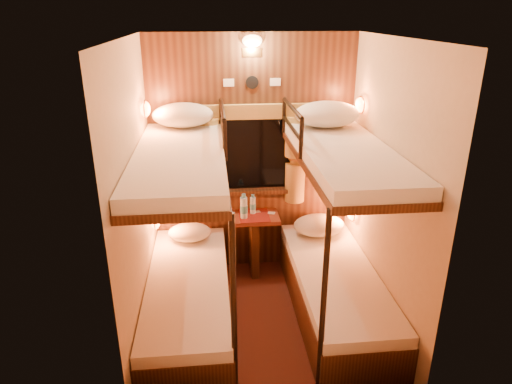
{
  "coord_description": "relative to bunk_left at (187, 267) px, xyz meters",
  "views": [
    {
      "loc": [
        -0.41,
        -3.32,
        2.58
      ],
      "look_at": [
        -0.05,
        0.15,
        1.19
      ],
      "focal_mm": 32.0,
      "sensor_mm": 36.0,
      "label": 1
    }
  ],
  "objects": [
    {
      "name": "floor",
      "position": [
        0.65,
        -0.07,
        -0.56
      ],
      "size": [
        2.1,
        2.1,
        0.0
      ],
      "primitive_type": "plane",
      "color": "#3A160F",
      "rests_on": "ground"
    },
    {
      "name": "ceiling",
      "position": [
        0.65,
        -0.07,
        1.84
      ],
      "size": [
        2.1,
        2.1,
        0.0
      ],
      "primitive_type": "plane",
      "rotation": [
        3.14,
        0.0,
        0.0
      ],
      "color": "silver",
      "rests_on": "wall_back"
    },
    {
      "name": "wall_back",
      "position": [
        0.65,
        0.98,
        0.64
      ],
      "size": [
        2.4,
        0.0,
        2.4
      ],
      "primitive_type": "plane",
      "rotation": [
        1.57,
        0.0,
        0.0
      ],
      "color": "#C6B293",
      "rests_on": "floor"
    },
    {
      "name": "wall_front",
      "position": [
        0.65,
        -1.12,
        0.64
      ],
      "size": [
        2.4,
        0.0,
        2.4
      ],
      "primitive_type": "plane",
      "rotation": [
        -1.57,
        0.0,
        0.0
      ],
      "color": "#C6B293",
      "rests_on": "floor"
    },
    {
      "name": "wall_left",
      "position": [
        -0.35,
        -0.07,
        0.64
      ],
      "size": [
        0.0,
        2.4,
        2.4
      ],
      "primitive_type": "plane",
      "rotation": [
        1.57,
        0.0,
        1.57
      ],
      "color": "#C6B293",
      "rests_on": "floor"
    },
    {
      "name": "wall_right",
      "position": [
        1.65,
        -0.07,
        0.64
      ],
      "size": [
        0.0,
        2.4,
        2.4
      ],
      "primitive_type": "plane",
      "rotation": [
        1.57,
        0.0,
        -1.57
      ],
      "color": "#C6B293",
      "rests_on": "floor"
    },
    {
      "name": "back_panel",
      "position": [
        0.65,
        0.97,
        0.64
      ],
      "size": [
        2.0,
        0.03,
        2.4
      ],
      "primitive_type": "cube",
      "color": "black",
      "rests_on": "floor"
    },
    {
      "name": "bunk_left",
      "position": [
        0.0,
        0.0,
        0.0
      ],
      "size": [
        0.72,
        1.9,
        1.82
      ],
      "color": "black",
      "rests_on": "floor"
    },
    {
      "name": "bunk_right",
      "position": [
        1.3,
        0.0,
        0.0
      ],
      "size": [
        0.72,
        1.9,
        1.82
      ],
      "color": "black",
      "rests_on": "floor"
    },
    {
      "name": "window",
      "position": [
        0.65,
        0.94,
        0.62
      ],
      "size": [
        1.0,
        0.12,
        0.79
      ],
      "color": "black",
      "rests_on": "back_panel"
    },
    {
      "name": "curtains",
      "position": [
        0.65,
        0.9,
        0.71
      ],
      "size": [
        1.1,
        0.22,
        1.0
      ],
      "color": "olive",
      "rests_on": "back_panel"
    },
    {
      "name": "back_fixtures",
      "position": [
        0.65,
        0.93,
        1.69
      ],
      "size": [
        0.54,
        0.09,
        0.48
      ],
      "color": "black",
      "rests_on": "back_panel"
    },
    {
      "name": "reading_lamps",
      "position": [
        0.65,
        0.63,
        0.68
      ],
      "size": [
        2.0,
        0.2,
        1.25
      ],
      "color": "orange",
      "rests_on": "wall_left"
    },
    {
      "name": "table",
      "position": [
        0.65,
        0.78,
        -0.14
      ],
      "size": [
        0.5,
        0.34,
        0.66
      ],
      "color": "maroon",
      "rests_on": "floor"
    },
    {
      "name": "bottle_left",
      "position": [
        0.54,
        0.73,
        0.2
      ],
      "size": [
        0.08,
        0.08,
        0.26
      ],
      "rotation": [
        0.0,
        0.0,
        0.37
      ],
      "color": "#99BFE5",
      "rests_on": "table"
    },
    {
      "name": "bottle_right",
      "position": [
        0.64,
        0.83,
        0.18
      ],
      "size": [
        0.06,
        0.06,
        0.21
      ],
      "rotation": [
        0.0,
        0.0,
        -0.02
      ],
      "color": "#99BFE5",
      "rests_on": "table"
    },
    {
      "name": "sachet_a",
      "position": [
        0.83,
        0.82,
        0.09
      ],
      "size": [
        0.09,
        0.07,
        0.01
      ],
      "primitive_type": "cube",
      "rotation": [
        0.0,
        0.0,
        -0.33
      ],
      "color": "silver",
      "rests_on": "table"
    },
    {
      "name": "sachet_b",
      "position": [
        0.68,
        0.86,
        0.09
      ],
      "size": [
        0.08,
        0.07,
        0.01
      ],
      "primitive_type": "cube",
      "rotation": [
        0.0,
        0.0,
        0.28
      ],
      "color": "silver",
      "rests_on": "table"
    },
    {
      "name": "pillow_lower_left",
      "position": [
        -0.0,
        0.7,
        -0.02
      ],
      "size": [
        0.42,
        0.3,
        0.17
      ],
      "primitive_type": "ellipsoid",
      "color": "silver",
      "rests_on": "bunk_left"
    },
    {
      "name": "pillow_lower_right",
      "position": [
        1.3,
        0.68,
        -0.0
      ],
      "size": [
        0.52,
        0.37,
        0.2
      ],
      "primitive_type": "ellipsoid",
      "color": "silver",
      "rests_on": "bunk_right"
    },
    {
      "name": "pillow_upper_left",
      "position": [
        -0.0,
        0.75,
        1.14
      ],
      "size": [
        0.55,
        0.4,
        0.22
      ],
      "primitive_type": "ellipsoid",
      "color": "silver",
      "rests_on": "bunk_left"
    },
    {
      "name": "pillow_upper_right",
      "position": [
        1.3,
        0.62,
        1.15
      ],
      "size": [
        0.59,
        0.42,
        0.23
      ],
      "primitive_type": "ellipsoid",
      "color": "silver",
      "rests_on": "bunk_right"
    }
  ]
}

